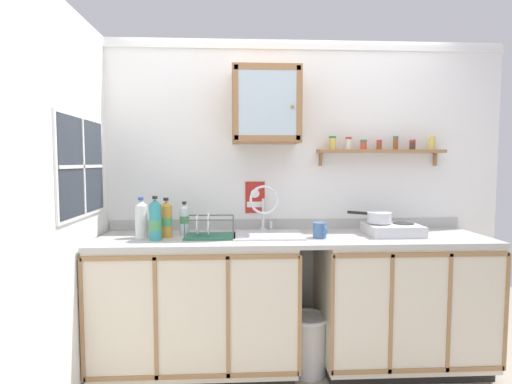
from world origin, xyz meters
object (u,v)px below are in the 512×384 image
at_px(dish_rack, 209,233).
at_px(sink, 267,234).
at_px(trash_bin, 308,342).
at_px(saucepan, 379,217).
at_px(hot_plate_stove, 392,229).
at_px(wall_cabinet, 266,106).
at_px(bottle_detergent_teal_4, 155,221).
at_px(bottle_juice_amber_3, 166,219).
at_px(bottle_water_clear_1, 184,219).
at_px(mug, 320,230).
at_px(bottle_opaque_white_2, 141,220).
at_px(bottle_water_blue_0, 157,221).
at_px(warning_sign, 255,198).

bearing_deg(dish_rack, sink, 7.74).
relative_size(sink, trash_bin, 1.20).
bearing_deg(trash_bin, saucepan, 9.59).
relative_size(hot_plate_stove, wall_cabinet, 0.68).
xyz_separation_m(bottle_detergent_teal_4, trash_bin, (1.05, 0.05, -0.89)).
distance_m(sink, bottle_detergent_teal_4, 0.78).
distance_m(hot_plate_stove, bottle_juice_amber_3, 1.61).
xyz_separation_m(sink, bottle_juice_amber_3, (-0.71, -0.04, 0.12)).
bearing_deg(bottle_detergent_teal_4, bottle_juice_amber_3, 62.74).
distance_m(saucepan, wall_cabinet, 1.15).
bearing_deg(trash_bin, sink, 160.66).
distance_m(bottle_water_clear_1, bottle_detergent_teal_4, 0.26).
xyz_separation_m(hot_plate_stove, bottle_detergent_teal_4, (-1.66, -0.11, 0.09)).
bearing_deg(saucepan, mug, -166.16).
distance_m(hot_plate_stove, bottle_detergent_teal_4, 1.67).
bearing_deg(bottle_opaque_white_2, dish_rack, 0.79).
bearing_deg(hot_plate_stove, sink, 177.56).
relative_size(bottle_water_blue_0, wall_cabinet, 0.44).
xyz_separation_m(bottle_opaque_white_2, trash_bin, (1.16, -0.04, -0.88)).
bearing_deg(bottle_opaque_white_2, sink, 4.09).
height_order(bottle_water_clear_1, trash_bin, bottle_water_clear_1).
bearing_deg(warning_sign, bottle_juice_amber_3, -153.88).
bearing_deg(bottle_detergent_teal_4, dish_rack, 15.09).
height_order(bottle_water_blue_0, bottle_juice_amber_3, bottle_juice_amber_3).
bearing_deg(bottle_water_clear_1, dish_rack, -29.52).
relative_size(bottle_water_blue_0, bottle_opaque_white_2, 0.84).
bearing_deg(bottle_water_blue_0, bottle_opaque_white_2, -127.74).
bearing_deg(bottle_water_clear_1, bottle_detergent_teal_4, -130.73).
xyz_separation_m(sink, saucepan, (0.81, -0.01, 0.12)).
relative_size(bottle_opaque_white_2, warning_sign, 1.16).
relative_size(dish_rack, mug, 2.67).
relative_size(mug, trash_bin, 0.32).
bearing_deg(saucepan, sink, 179.17).
height_order(wall_cabinet, trash_bin, wall_cabinet).
xyz_separation_m(wall_cabinet, trash_bin, (0.29, -0.21, -1.69)).
distance_m(bottle_juice_amber_3, warning_sign, 0.72).
bearing_deg(wall_cabinet, mug, -33.09).
bearing_deg(wall_cabinet, bottle_water_blue_0, -175.28).
bearing_deg(mug, bottle_juice_amber_3, 175.79).
distance_m(bottle_opaque_white_2, warning_sign, 0.87).
bearing_deg(mug, sink, 161.01).
bearing_deg(warning_sign, bottle_detergent_teal_4, -148.83).
xyz_separation_m(hot_plate_stove, trash_bin, (-0.62, -0.06, -0.79)).
height_order(hot_plate_stove, bottle_juice_amber_3, bottle_juice_amber_3).
bearing_deg(sink, bottle_water_clear_1, 175.57).
bearing_deg(sink, bottle_detergent_teal_4, -168.85).
distance_m(dish_rack, warning_sign, 0.52).
height_order(hot_plate_stove, bottle_opaque_white_2, bottle_opaque_white_2).
bearing_deg(bottle_detergent_teal_4, bottle_water_clear_1, 49.27).
xyz_separation_m(bottle_water_blue_0, mug, (1.15, -0.17, -0.05)).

